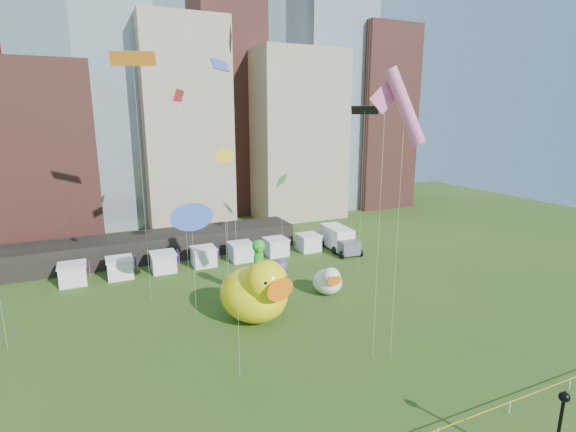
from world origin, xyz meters
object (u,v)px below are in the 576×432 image
seahorse_purple (281,274)px  box_truck (339,239)px  big_duck (256,291)px  seahorse_green (259,255)px  small_duck (328,281)px  lamppost (560,425)px

seahorse_purple → box_truck: (15.38, 14.70, -2.18)m
big_duck → seahorse_green: (1.81, 4.04, 2.02)m
seahorse_green → seahorse_purple: 3.45m
big_duck → box_truck: 24.13m
big_duck → seahorse_green: 4.87m
small_duck → seahorse_purple: bearing=-154.3°
big_duck → lamppost: (7.87, -23.34, 0.27)m
seahorse_green → seahorse_purple: (1.12, -3.07, -1.10)m
small_duck → box_truck: 15.92m
seahorse_purple → box_truck: 21.38m
small_duck → box_truck: bearing=65.3°
big_duck → lamppost: 24.63m
big_duck → box_truck: bearing=28.6°
seahorse_purple → box_truck: size_ratio=0.68×
seahorse_purple → lamppost: 24.82m
big_duck → seahorse_purple: (2.93, 0.97, 0.92)m
seahorse_green → seahorse_purple: seahorse_green is taller
seahorse_purple → seahorse_green: bearing=127.5°
small_duck → box_truck: (9.18, 13.00, 0.16)m
big_duck → box_truck: size_ratio=1.14×
lamppost → box_truck: 40.41m
seahorse_purple → box_truck: bearing=61.2°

